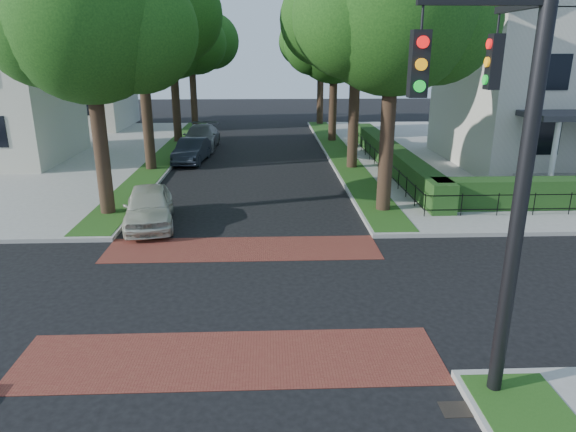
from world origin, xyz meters
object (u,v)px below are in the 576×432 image
object	(u,v)px
parked_car_front	(149,206)
parked_car_rear	(201,137)
parked_car_middle	(192,151)
traffic_signal	(510,148)

from	to	relation	value
parked_car_front	parked_car_rear	xyz separation A→B (m)	(-0.00, 15.93, 0.04)
parked_car_middle	parked_car_rear	xyz separation A→B (m)	(-0.00, 4.43, 0.08)
parked_car_middle	parked_car_rear	distance (m)	4.43
parked_car_front	parked_car_middle	world-z (taller)	parked_car_front
traffic_signal	parked_car_middle	xyz separation A→B (m)	(-8.49, 21.74, -4.01)
parked_car_rear	parked_car_front	bearing A→B (deg)	-89.35
parked_car_front	parked_car_middle	size ratio (longest dim) A/B	1.02
traffic_signal	parked_car_front	bearing A→B (deg)	129.65
traffic_signal	parked_car_front	size ratio (longest dim) A/B	1.85
parked_car_middle	traffic_signal	bearing A→B (deg)	-62.93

